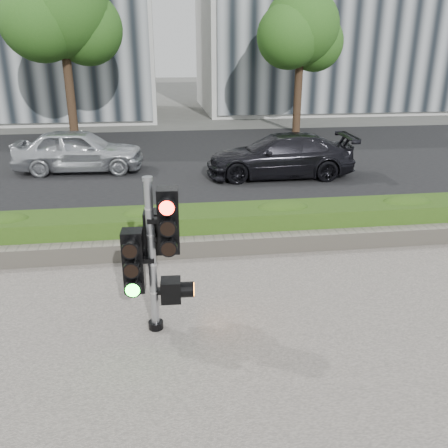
{
  "coord_description": "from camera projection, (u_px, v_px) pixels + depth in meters",
  "views": [
    {
      "loc": [
        -0.94,
        -6.39,
        3.76
      ],
      "look_at": [
        0.02,
        0.6,
        1.13
      ],
      "focal_mm": 38.0,
      "sensor_mm": 36.0,
      "label": 1
    }
  ],
  "objects": [
    {
      "name": "stone_wall",
      "position": [
        214.0,
        246.0,
        9.06
      ],
      "size": [
        12.0,
        0.32,
        0.34
      ],
      "primitive_type": "cube",
      "color": "gray",
      "rests_on": "sidewalk"
    },
    {
      "name": "tree_right",
      "position": [
        301.0,
        30.0,
        20.93
      ],
      "size": [
        4.1,
        3.58,
        6.53
      ],
      "color": "black",
      "rests_on": "ground"
    },
    {
      "name": "car_dark",
      "position": [
        280.0,
        156.0,
        14.44
      ],
      "size": [
        4.53,
        1.99,
        1.3
      ],
      "primitive_type": "imported",
      "rotation": [
        0.0,
        0.0,
        -1.61
      ],
      "color": "black",
      "rests_on": "road"
    },
    {
      "name": "hedge",
      "position": [
        210.0,
        226.0,
        9.6
      ],
      "size": [
        12.0,
        1.0,
        0.68
      ],
      "primitive_type": "cube",
      "color": "#527C26",
      "rests_on": "sidewalk"
    },
    {
      "name": "building_right",
      "position": [
        344.0,
        10.0,
        29.86
      ],
      "size": [
        18.0,
        10.0,
        12.0
      ],
      "primitive_type": "cube",
      "color": "#B7B7B2",
      "rests_on": "ground"
    },
    {
      "name": "car_silver",
      "position": [
        79.0,
        150.0,
        15.0
      ],
      "size": [
        4.08,
        1.82,
        1.36
      ],
      "primitive_type": "imported",
      "rotation": [
        0.0,
        0.0,
        1.52
      ],
      "color": "silver",
      "rests_on": "road"
    },
    {
      "name": "curb",
      "position": [
        207.0,
        229.0,
        10.26
      ],
      "size": [
        60.0,
        0.25,
        0.12
      ],
      "primitive_type": "cube",
      "color": "gray",
      "rests_on": "ground"
    },
    {
      "name": "traffic_signal",
      "position": [
        154.0,
        248.0,
        6.32
      ],
      "size": [
        0.77,
        0.57,
        2.21
      ],
      "rotation": [
        0.0,
        0.0,
        -0.06
      ],
      "color": "black",
      "rests_on": "sidewalk"
    },
    {
      "name": "tree_left",
      "position": [
        61.0,
        12.0,
        18.53
      ],
      "size": [
        4.61,
        4.03,
        7.34
      ],
      "color": "black",
      "rests_on": "ground"
    },
    {
      "name": "ground",
      "position": [
        228.0,
        305.0,
        7.36
      ],
      "size": [
        120.0,
        120.0,
        0.0
      ],
      "primitive_type": "plane",
      "color": "#51514C",
      "rests_on": "ground"
    },
    {
      "name": "road",
      "position": [
        187.0,
        161.0,
        16.64
      ],
      "size": [
        60.0,
        13.0,
        0.02
      ],
      "primitive_type": "cube",
      "color": "black",
      "rests_on": "ground"
    },
    {
      "name": "sidewalk",
      "position": [
        262.0,
        423.0,
        5.04
      ],
      "size": [
        16.0,
        11.0,
        0.03
      ],
      "primitive_type": "cube",
      "color": "#9E9389",
      "rests_on": "ground"
    }
  ]
}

